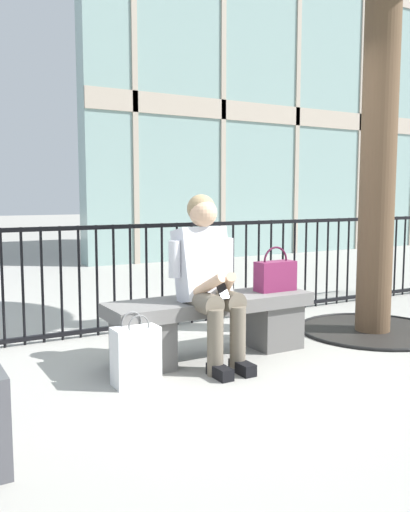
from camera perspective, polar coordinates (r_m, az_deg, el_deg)
ground_plane at (r=4.14m, az=0.70°, el=-10.52°), size 60.00×60.00×0.00m
stone_bench at (r=4.07m, az=0.71°, el=-6.86°), size 1.60×0.44×0.45m
seated_person_with_phone at (r=3.83m, az=0.32°, el=-1.90°), size 0.52×0.66×1.21m
handbag_on_bench at (r=4.32m, az=7.42°, el=-2.00°), size 0.33×0.14×0.35m
shopping_bag at (r=3.52m, az=-7.31°, el=-10.34°), size 0.29×0.17×0.47m
plaza_railing at (r=4.91m, az=-5.35°, el=-2.04°), size 7.25×0.04×0.95m
building_facade_right at (r=12.03m, az=9.21°, el=22.31°), size 8.89×0.43×9.00m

